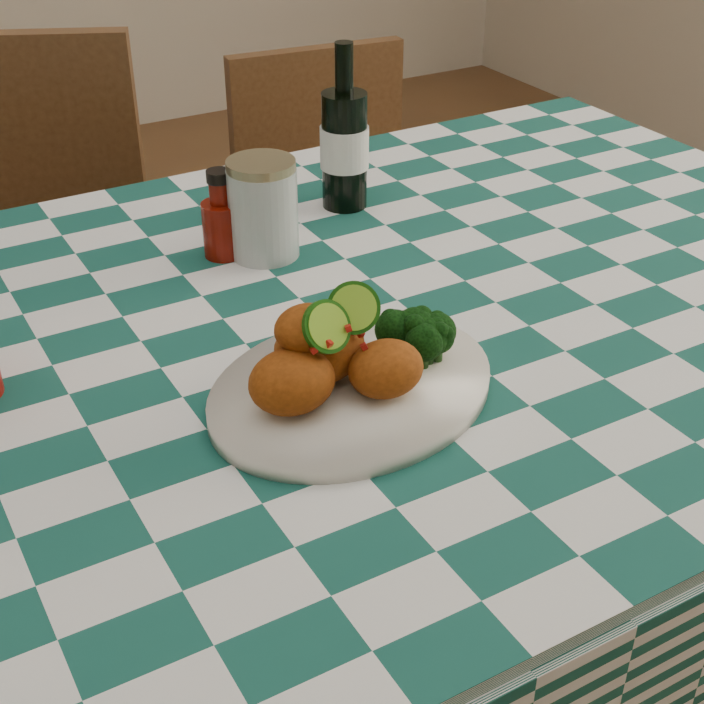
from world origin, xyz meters
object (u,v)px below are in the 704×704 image
dining_table (328,562)px  wooden_chair_left (25,330)px  mason_jar (263,209)px  wooden_chair_right (350,266)px  ketchup_bottle (221,214)px  beer_bottle (344,127)px  fried_chicken_pile (341,342)px  plate (352,389)px

dining_table → wooden_chair_left: (-0.23, 0.71, 0.08)m
mason_jar → wooden_chair_right: size_ratio=0.16×
dining_table → ketchup_bottle: ketchup_bottle is taller
ketchup_bottle → mason_jar: size_ratio=0.90×
wooden_chair_right → wooden_chair_left: bearing=-172.1°
dining_table → mason_jar: size_ratio=12.55×
mason_jar → wooden_chair_left: size_ratio=0.14×
beer_bottle → wooden_chair_right: bearing=59.4°
beer_bottle → wooden_chair_right: (0.26, 0.45, -0.49)m
beer_bottle → ketchup_bottle: bearing=-164.2°
wooden_chair_left → wooden_chair_right: 0.69m
mason_jar → wooden_chair_right: 0.81m
fried_chicken_pile → mason_jar: size_ratio=1.27×
plate → wooden_chair_left: size_ratio=0.34×
ketchup_bottle → wooden_chair_left: bearing=112.3°
fried_chicken_pile → beer_bottle: size_ratio=0.70×
fried_chicken_pile → ketchup_bottle: bearing=85.4°
mason_jar → beer_bottle: (0.17, 0.09, 0.05)m
fried_chicken_pile → wooden_chair_left: bearing=101.1°
fried_chicken_pile → wooden_chair_left: 0.96m
beer_bottle → wooden_chair_left: bearing=134.8°
dining_table → ketchup_bottle: size_ratio=13.88×
wooden_chair_right → mason_jar: bearing=-123.2°
ketchup_bottle → wooden_chair_left: wooden_chair_left is taller
plate → wooden_chair_left: (-0.18, 0.86, -0.32)m
plate → wooden_chair_right: 1.08m
fried_chicken_pile → wooden_chair_right: bearing=59.7°
fried_chicken_pile → ketchup_bottle: size_ratio=1.40×
beer_bottle → fried_chicken_pile: bearing=-119.9°
mason_jar → dining_table: bearing=-94.8°
ketchup_bottle → wooden_chair_left: size_ratio=0.13×
plate → beer_bottle: (0.24, 0.44, 0.11)m
fried_chicken_pile → wooden_chair_right: (0.51, 0.88, -0.44)m
ketchup_bottle → dining_table: bearing=-81.8°
plate → wooden_chair_right: wooden_chair_right is taller
dining_table → wooden_chair_left: 0.75m
dining_table → wooden_chair_right: (0.45, 0.73, 0.03)m
plate → wooden_chair_left: wooden_chair_left is taller
beer_bottle → dining_table: bearing=-123.6°
fried_chicken_pile → mason_jar: 0.36m
mason_jar → wooden_chair_left: (-0.25, 0.51, -0.38)m
dining_table → beer_bottle: beer_bottle is taller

